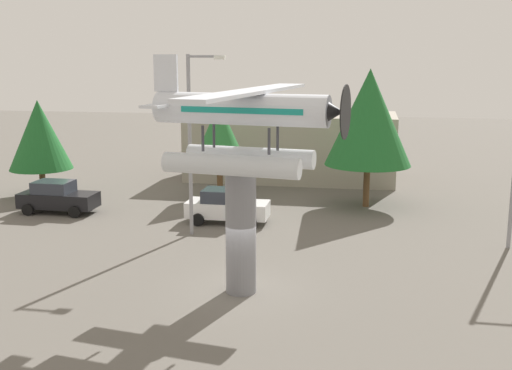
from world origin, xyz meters
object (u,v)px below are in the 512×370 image
tree_east (219,132)px  floatplane_monument (244,123)px  car_mid_white (227,206)px  storefront_building (292,146)px  car_near_black (57,197)px  streetlight_primary (193,133)px  tree_west (39,135)px  display_pedestal (241,232)px  tree_center_back (369,117)px

tree_east → floatplane_monument: bearing=-73.0°
car_mid_white → storefront_building: bearing=82.0°
car_near_black → streetlight_primary: streetlight_primary is taller
tree_west → streetlight_primary: bearing=-29.1°
display_pedestal → car_near_black: bearing=141.7°
tree_center_back → car_mid_white: bearing=-145.0°
tree_east → tree_center_back: (8.72, -0.52, 1.06)m
streetlight_primary → tree_west: size_ratio=1.45×
display_pedestal → streetlight_primary: bearing=118.1°
car_near_black → storefront_building: storefront_building is taller
display_pedestal → tree_east: size_ratio=0.78×
tree_east → tree_center_back: size_ratio=0.74×
floatplane_monument → storefront_building: 22.38m
car_near_black → car_mid_white: (9.61, -0.39, 0.00)m
storefront_building → tree_center_back: bearing=-55.8°
car_near_black → tree_west: bearing=128.5°
tree_east → storefront_building: bearing=64.4°
car_mid_white → tree_center_back: size_ratio=0.54×
floatplane_monument → tree_west: bearing=147.1°
car_near_black → car_mid_white: 9.61m
floatplane_monument → streetlight_primary: 8.06m
display_pedestal → tree_west: bearing=138.7°
display_pedestal → streetlight_primary: 8.32m
display_pedestal → car_mid_white: (-2.70, 9.33, -1.37)m
storefront_building → streetlight_primary: bearing=-100.5°
display_pedestal → storefront_building: (-0.93, 22.00, 0.04)m
floatplane_monument → tree_center_back: bearing=81.8°
tree_east → car_near_black: bearing=-147.4°
storefront_building → tree_west: tree_west is taller
tree_west → tree_east: tree_west is taller
streetlight_primary → tree_center_back: (8.05, 7.31, 0.18)m
streetlight_primary → storefront_building: 15.53m
streetlight_primary → tree_center_back: 10.87m
display_pedestal → floatplane_monument: size_ratio=0.43×
car_mid_white → streetlight_primary: 4.78m
display_pedestal → tree_west: 20.32m
floatplane_monument → tree_west: 20.50m
car_mid_white → tree_east: size_ratio=0.73×
storefront_building → tree_west: bearing=-148.9°
display_pedestal → tree_center_back: tree_center_back is taller
car_mid_white → tree_east: bearing=107.1°
tree_west → display_pedestal: bearing=-41.3°
car_near_black → tree_west: (-2.91, 3.66, 2.91)m
floatplane_monument → tree_west: floatplane_monument is taller
car_near_black → tree_east: 9.93m
car_near_black → car_mid_white: bearing=-2.3°
streetlight_primary → tree_west: 13.22m
car_mid_white → storefront_building: 12.88m
car_near_black → tree_center_back: (16.65, 4.55, 4.22)m
display_pedestal → tree_east: tree_east is taller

